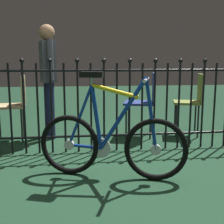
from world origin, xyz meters
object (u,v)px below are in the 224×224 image
(bicycle, at_px, (111,141))
(chair_olive, at_px, (192,98))
(person_visitor, at_px, (48,72))
(chair_tan, at_px, (15,101))
(chair_navy, at_px, (145,98))

(bicycle, bearing_deg, chair_olive, 46.33)
(person_visitor, bearing_deg, bicycle, -66.19)
(person_visitor, bearing_deg, chair_olive, -3.41)
(chair_tan, height_order, chair_navy, chair_navy)
(bicycle, xyz_separation_m, chair_tan, (-1.08, 1.40, 0.19))
(bicycle, xyz_separation_m, chair_olive, (1.31, 1.38, 0.20))
(chair_tan, xyz_separation_m, chair_olive, (2.40, -0.03, 0.01))
(bicycle, distance_m, chair_olive, 1.91)
(chair_tan, xyz_separation_m, person_visitor, (0.42, 0.09, 0.36))
(chair_navy, bearing_deg, bicycle, -114.74)
(chair_tan, height_order, person_visitor, person_visitor)
(chair_olive, height_order, person_visitor, person_visitor)
(bicycle, xyz_separation_m, chair_navy, (0.65, 1.40, 0.21))
(chair_navy, xyz_separation_m, chair_olive, (0.67, -0.03, -0.01))
(chair_tan, bearing_deg, chair_navy, 0.03)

